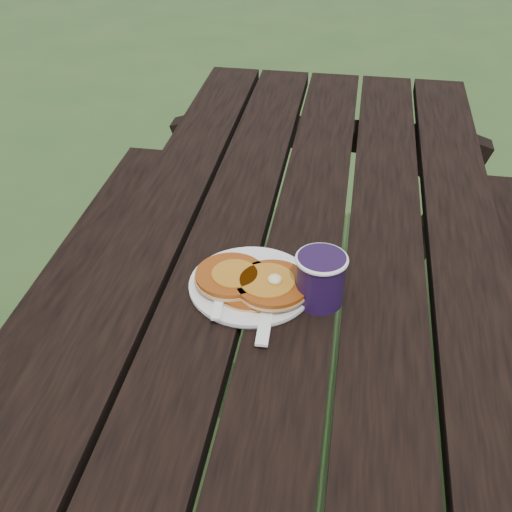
% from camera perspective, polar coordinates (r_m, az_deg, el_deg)
% --- Properties ---
extents(ground, '(60.00, 60.00, 0.00)m').
position_cam_1_polar(ground, '(1.76, 3.16, -19.35)').
color(ground, '#2D4B20').
rests_on(ground, ground).
extents(picnic_table, '(1.36, 1.80, 0.75)m').
position_cam_1_polar(picnic_table, '(1.47, 3.64, -11.21)').
color(picnic_table, black).
rests_on(picnic_table, ground).
extents(plate, '(0.25, 0.25, 0.01)m').
position_cam_1_polar(plate, '(1.10, -0.40, -2.65)').
color(plate, white).
rests_on(plate, picnic_table).
extents(pancake_stack, '(0.20, 0.13, 0.04)m').
position_cam_1_polar(pancake_stack, '(1.08, -0.30, -2.33)').
color(pancake_stack, '#9B4511').
rests_on(pancake_stack, plate).
extents(knife, '(0.03, 0.18, 0.00)m').
position_cam_1_polar(knife, '(1.05, 1.06, -4.56)').
color(knife, white).
rests_on(knife, plate).
extents(fork, '(0.04, 0.16, 0.01)m').
position_cam_1_polar(fork, '(1.06, -3.22, -3.68)').
color(fork, white).
rests_on(fork, plate).
extents(coffee_cup, '(0.09, 0.09, 0.09)m').
position_cam_1_polar(coffee_cup, '(1.05, 5.76, -1.80)').
color(coffee_cup, '#1E0E32').
rests_on(coffee_cup, picnic_table).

